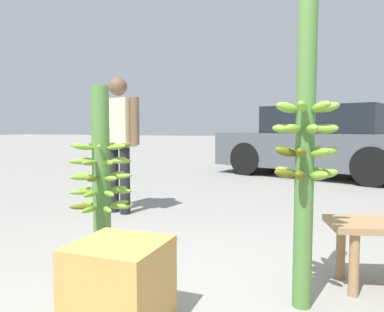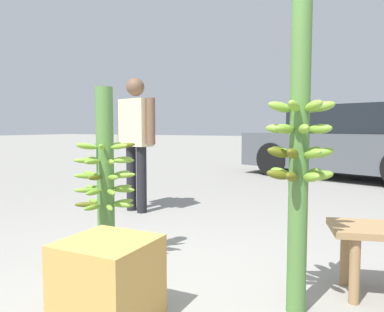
# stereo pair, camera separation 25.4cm
# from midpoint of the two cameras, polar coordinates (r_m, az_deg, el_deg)

# --- Properties ---
(banana_stalk_left) EXTENTS (0.45, 0.45, 1.31)m
(banana_stalk_left) POSITION_cam_midpoint_polar(r_m,az_deg,el_deg) (2.78, -10.53, -3.16)
(banana_stalk_left) COLOR #4C7A38
(banana_stalk_left) RESTS_ON ground_plane
(banana_stalk_center) EXTENTS (0.37, 0.37, 1.70)m
(banana_stalk_center) POSITION_cam_midpoint_polar(r_m,az_deg,el_deg) (2.13, 19.32, 0.38)
(banana_stalk_center) COLOR #4C7A38
(banana_stalk_center) RESTS_ON ground_plane
(vendor_person) EXTENTS (0.64, 0.30, 1.61)m
(vendor_person) POSITION_cam_midpoint_polar(r_m,az_deg,el_deg) (4.52, -6.97, 3.51)
(vendor_person) COLOR black
(vendor_person) RESTS_ON ground_plane
(parked_car) EXTENTS (4.38, 2.97, 1.45)m
(parked_car) POSITION_cam_midpoint_polar(r_m,az_deg,el_deg) (8.15, 23.85, 1.79)
(parked_car) COLOR #4C5156
(parked_car) RESTS_ON ground_plane
(produce_crate) EXTENTS (0.44, 0.44, 0.44)m
(produce_crate) POSITION_cam_midpoint_polar(r_m,az_deg,el_deg) (2.06, -9.08, -18.49)
(produce_crate) COLOR #C69347
(produce_crate) RESTS_ON ground_plane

